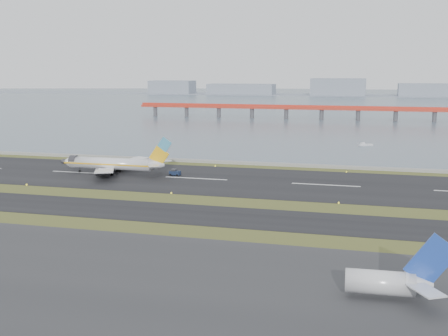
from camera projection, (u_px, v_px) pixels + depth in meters
The scene contains 12 objects.
ground at pixel (162, 200), 146.20m from camera, with size 1000.00×1000.00×0.00m, color #314418.
apron_strip at pixel (44, 273), 93.78m from camera, with size 1000.00×50.00×0.10m, color #2C2C2F.
taxiway_strip at pixel (144, 211), 134.76m from camera, with size 1000.00×18.00×0.10m, color black.
runway_strip at pixel (196, 178), 174.79m from camera, with size 1000.00×45.00×0.10m, color black.
seawall at pixel (221, 162), 203.30m from camera, with size 1000.00×2.50×1.00m, color gray.
bay_water at pixel (319, 102), 584.62m from camera, with size 1400.00×800.00×1.30m, color #4C606D.
red_pier at pixel (322, 109), 378.25m from camera, with size 260.00×5.00×10.20m.
far_shoreline at pixel (341, 91), 732.68m from camera, with size 1400.00×80.00×60.50m.
airliner at pixel (114, 164), 181.25m from camera, with size 38.52×32.89×12.80m.
pushback_tug at pixel (175, 173), 179.34m from camera, with size 3.56×2.32×2.16m.
second_airliner_tail at pixel (394, 282), 82.25m from camera, with size 15.92×13.25×9.86m.
workboat_near at pixel (365, 145), 249.89m from camera, with size 6.55×4.27×1.53m.
Camera 1 is at (51.69, -133.83, 33.60)m, focal length 45.00 mm.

